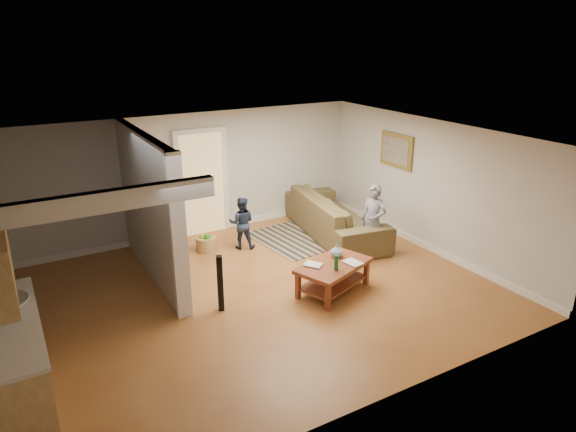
% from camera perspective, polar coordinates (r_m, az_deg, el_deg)
% --- Properties ---
extents(ground, '(7.50, 7.50, 0.00)m').
position_cam_1_polar(ground, '(8.40, -3.79, -8.61)').
color(ground, brown).
rests_on(ground, ground).
extents(room_shell, '(7.54, 6.02, 2.52)m').
position_cam_1_polar(room_shell, '(7.83, -12.44, 0.42)').
color(room_shell, beige).
rests_on(room_shell, ground).
extents(area_rug, '(2.58, 2.00, 0.01)m').
position_cam_1_polar(area_rug, '(10.76, 2.90, -1.94)').
color(area_rug, black).
rests_on(area_rug, ground).
extents(sofa, '(1.57, 3.02, 0.84)m').
position_cam_1_polar(sofa, '(10.75, 5.20, -2.05)').
color(sofa, '#4D4626').
rests_on(sofa, ground).
extents(coffee_table, '(1.42, 1.11, 0.73)m').
position_cam_1_polar(coffee_table, '(8.35, 5.09, -5.92)').
color(coffee_table, '#602D16').
rests_on(coffee_table, ground).
extents(tv_console, '(0.80, 1.23, 0.99)m').
position_cam_1_polar(tv_console, '(9.77, -13.51, -0.70)').
color(tv_console, '#602D16').
rests_on(tv_console, ground).
extents(speaker_left, '(0.11, 0.11, 0.89)m').
position_cam_1_polar(speaker_left, '(7.80, -7.55, -7.43)').
color(speaker_left, black).
rests_on(speaker_left, ground).
extents(speaker_right, '(0.11, 0.11, 1.06)m').
position_cam_1_polar(speaker_right, '(10.30, -13.58, -0.39)').
color(speaker_right, black).
rests_on(speaker_right, ground).
extents(toy_basket, '(0.41, 0.41, 0.36)m').
position_cam_1_polar(toy_basket, '(10.03, -9.05, -2.95)').
color(toy_basket, '#AA7E49').
rests_on(toy_basket, ground).
extents(child, '(0.50, 0.59, 1.36)m').
position_cam_1_polar(child, '(9.92, 9.24, -4.17)').
color(child, slate).
rests_on(child, ground).
extents(toddler, '(0.63, 0.58, 1.03)m').
position_cam_1_polar(toddler, '(10.11, -5.08, -3.51)').
color(toddler, '#1F2A41').
rests_on(toddler, ground).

